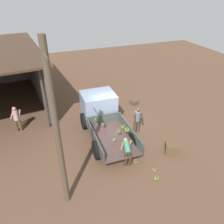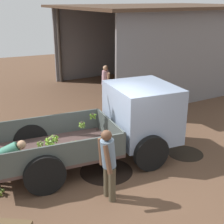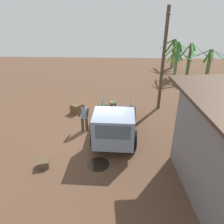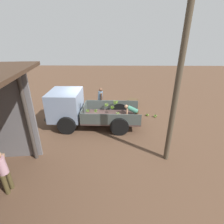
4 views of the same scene
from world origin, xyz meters
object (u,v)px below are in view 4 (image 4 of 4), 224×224
(banana_bunch_on_ground_0, at_px, (136,119))
(wooden_crate_0, at_px, (132,103))
(wooden_crate_1, at_px, (60,102))
(person_foreground_visitor, at_px, (100,99))
(person_bystander_near_shed, at_px, (3,170))
(utility_pole, at_px, (178,83))
(banana_bunch_on_ground_1, at_px, (155,116))
(person_worker_loading, at_px, (133,112))
(cargo_truck, at_px, (75,107))
(banana_bunch_on_ground_2, at_px, (147,115))

(banana_bunch_on_ground_0, xyz_separation_m, wooden_crate_0, (0.02, -1.99, 0.19))
(wooden_crate_1, bearing_deg, person_foreground_visitor, 156.21)
(person_bystander_near_shed, bearing_deg, utility_pole, -157.85)
(utility_pole, height_order, banana_bunch_on_ground_1, utility_pole)
(wooden_crate_1, bearing_deg, banana_bunch_on_ground_0, 154.81)
(person_worker_loading, bearing_deg, person_bystander_near_shed, 57.48)
(person_worker_loading, distance_m, banana_bunch_on_ground_0, 0.73)
(cargo_truck, relative_size, banana_bunch_on_ground_2, 23.65)
(wooden_crate_0, bearing_deg, banana_bunch_on_ground_0, 90.46)
(cargo_truck, height_order, person_worker_loading, cargo_truck)
(cargo_truck, relative_size, wooden_crate_1, 11.00)
(person_foreground_visitor, relative_size, banana_bunch_on_ground_2, 7.95)
(utility_pole, relative_size, person_bystander_near_shed, 4.03)
(cargo_truck, xyz_separation_m, banana_bunch_on_ground_2, (-4.26, -1.15, -0.97))
(wooden_crate_0, distance_m, wooden_crate_1, 5.28)
(person_bystander_near_shed, relative_size, banana_bunch_on_ground_2, 7.58)
(banana_bunch_on_ground_1, bearing_deg, banana_bunch_on_ground_0, 17.55)
(person_worker_loading, distance_m, banana_bunch_on_ground_2, 1.52)
(cargo_truck, distance_m, wooden_crate_0, 4.36)
(person_foreground_visitor, height_order, wooden_crate_0, person_foreground_visitor)
(utility_pole, distance_m, person_bystander_near_shed, 6.39)
(banana_bunch_on_ground_2, bearing_deg, person_foreground_visitor, -10.38)
(person_worker_loading, height_order, wooden_crate_0, person_worker_loading)
(utility_pole, xyz_separation_m, wooden_crate_1, (6.16, -5.93, -3.07))
(cargo_truck, relative_size, banana_bunch_on_ground_1, 23.26)
(person_bystander_near_shed, xyz_separation_m, wooden_crate_1, (0.48, -7.64, -0.71))
(banana_bunch_on_ground_0, bearing_deg, banana_bunch_on_ground_2, -144.44)
(person_worker_loading, bearing_deg, cargo_truck, 14.80)
(person_worker_loading, distance_m, person_bystander_near_shed, 6.62)
(banana_bunch_on_ground_2, height_order, wooden_crate_0, wooden_crate_0)
(person_bystander_near_shed, bearing_deg, cargo_truck, -100.92)
(cargo_truck, bearing_deg, banana_bunch_on_ground_0, -169.00)
(person_bystander_near_shed, bearing_deg, person_worker_loading, -128.18)
(cargo_truck, relative_size, person_worker_loading, 4.43)
(utility_pole, xyz_separation_m, banana_bunch_on_ground_1, (-0.37, -3.84, -3.13))
(banana_bunch_on_ground_0, relative_size, wooden_crate_1, 0.51)
(utility_pole, bearing_deg, banana_bunch_on_ground_1, -95.51)
(wooden_crate_1, bearing_deg, person_worker_loading, 150.54)
(person_worker_loading, bearing_deg, banana_bunch_on_ground_0, -112.45)
(utility_pole, distance_m, person_worker_loading, 4.15)
(wooden_crate_0, height_order, wooden_crate_1, wooden_crate_0)
(banana_bunch_on_ground_0, height_order, wooden_crate_1, wooden_crate_1)
(cargo_truck, bearing_deg, utility_pole, 148.13)
(utility_pole, bearing_deg, wooden_crate_0, -80.54)
(banana_bunch_on_ground_1, distance_m, wooden_crate_1, 6.86)
(person_foreground_visitor, bearing_deg, banana_bunch_on_ground_2, -15.93)
(banana_bunch_on_ground_2, bearing_deg, person_worker_loading, 41.96)
(cargo_truck, distance_m, banana_bunch_on_ground_0, 3.64)
(utility_pole, bearing_deg, wooden_crate_1, -43.88)
(utility_pole, height_order, person_foreground_visitor, utility_pole)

